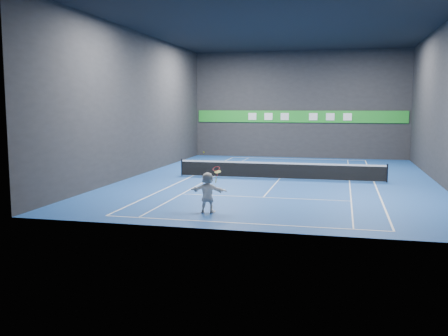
% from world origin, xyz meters
% --- Properties ---
extents(ground, '(26.00, 26.00, 0.00)m').
position_xyz_m(ground, '(0.00, 0.00, 0.00)').
color(ground, '#1A4490').
rests_on(ground, ground).
extents(ceiling, '(26.00, 26.00, 0.00)m').
position_xyz_m(ceiling, '(0.00, 0.00, 9.00)').
color(ceiling, black).
rests_on(ceiling, ground).
extents(wall_back, '(18.00, 0.10, 9.00)m').
position_xyz_m(wall_back, '(0.00, 13.00, 4.50)').
color(wall_back, '#242426').
rests_on(wall_back, ground).
extents(wall_front, '(18.00, 0.10, 9.00)m').
position_xyz_m(wall_front, '(0.00, -13.00, 4.50)').
color(wall_front, '#242426').
rests_on(wall_front, ground).
extents(wall_left, '(0.10, 26.00, 9.00)m').
position_xyz_m(wall_left, '(-9.00, 0.00, 4.50)').
color(wall_left, '#242426').
rests_on(wall_left, ground).
extents(wall_right, '(0.10, 26.00, 9.00)m').
position_xyz_m(wall_right, '(9.00, 0.00, 4.50)').
color(wall_right, '#242426').
rests_on(wall_right, ground).
extents(baseline_near, '(10.98, 0.08, 0.01)m').
position_xyz_m(baseline_near, '(0.00, -11.89, 0.00)').
color(baseline_near, white).
rests_on(baseline_near, ground).
extents(baseline_far, '(10.98, 0.08, 0.01)m').
position_xyz_m(baseline_far, '(0.00, 11.89, 0.00)').
color(baseline_far, white).
rests_on(baseline_far, ground).
extents(sideline_doubles_left, '(0.08, 23.78, 0.01)m').
position_xyz_m(sideline_doubles_left, '(-5.49, 0.00, 0.00)').
color(sideline_doubles_left, white).
rests_on(sideline_doubles_left, ground).
extents(sideline_doubles_right, '(0.08, 23.78, 0.01)m').
position_xyz_m(sideline_doubles_right, '(5.49, 0.00, 0.00)').
color(sideline_doubles_right, white).
rests_on(sideline_doubles_right, ground).
extents(sideline_singles_left, '(0.06, 23.78, 0.01)m').
position_xyz_m(sideline_singles_left, '(-4.11, 0.00, 0.00)').
color(sideline_singles_left, white).
rests_on(sideline_singles_left, ground).
extents(sideline_singles_right, '(0.06, 23.78, 0.01)m').
position_xyz_m(sideline_singles_right, '(4.11, 0.00, 0.00)').
color(sideline_singles_right, white).
rests_on(sideline_singles_right, ground).
extents(service_line_near, '(8.23, 0.06, 0.01)m').
position_xyz_m(service_line_near, '(0.00, -6.40, 0.00)').
color(service_line_near, white).
rests_on(service_line_near, ground).
extents(service_line_far, '(8.23, 0.06, 0.01)m').
position_xyz_m(service_line_far, '(0.00, 6.40, 0.00)').
color(service_line_far, white).
rests_on(service_line_far, ground).
extents(center_service_line, '(0.06, 12.80, 0.01)m').
position_xyz_m(center_service_line, '(0.00, 0.00, 0.00)').
color(center_service_line, white).
rests_on(center_service_line, ground).
extents(player, '(1.58, 0.58, 1.68)m').
position_xyz_m(player, '(-1.70, -10.31, 0.84)').
color(player, white).
rests_on(player, ground).
extents(tennis_ball, '(0.07, 0.07, 0.07)m').
position_xyz_m(tennis_ball, '(-1.91, -10.13, 2.48)').
color(tennis_ball, yellow).
rests_on(tennis_ball, player).
extents(tennis_net, '(12.50, 0.10, 1.07)m').
position_xyz_m(tennis_net, '(0.00, 0.00, 0.54)').
color(tennis_net, black).
rests_on(tennis_net, ground).
extents(sponsor_banner, '(17.64, 0.11, 1.00)m').
position_xyz_m(sponsor_banner, '(0.00, 12.93, 3.50)').
color(sponsor_banner, '#209228').
rests_on(sponsor_banner, wall_back).
extents(tennis_racket, '(0.44, 0.38, 0.71)m').
position_xyz_m(tennis_racket, '(-1.34, -10.26, 1.75)').
color(tennis_racket, red).
rests_on(tennis_racket, player).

